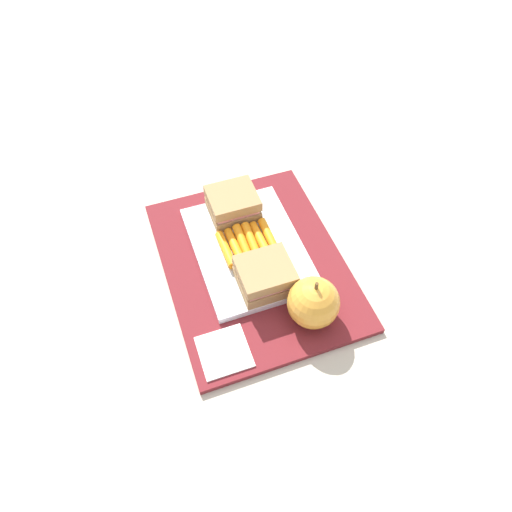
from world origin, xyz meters
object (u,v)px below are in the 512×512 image
(sandwich_half_left, at_px, (233,204))
(paper_napkin, at_px, (224,352))
(food_tray, at_px, (248,248))
(apple, at_px, (313,303))
(sandwich_half_right, at_px, (265,276))
(carrot_sticks_bundle, at_px, (248,243))

(sandwich_half_left, relative_size, paper_napkin, 1.14)
(food_tray, relative_size, apple, 2.64)
(food_tray, xyz_separation_m, sandwich_half_left, (-0.08, 0.00, 0.03))
(food_tray, height_order, apple, apple)
(apple, bearing_deg, paper_napkin, -84.87)
(sandwich_half_right, relative_size, paper_napkin, 1.14)
(carrot_sticks_bundle, bearing_deg, apple, 17.96)
(sandwich_half_right, bearing_deg, sandwich_half_left, 180.00)
(apple, height_order, paper_napkin, apple)
(sandwich_half_left, relative_size, carrot_sticks_bundle, 0.90)
(paper_napkin, bearing_deg, sandwich_half_left, 158.97)
(food_tray, height_order, carrot_sticks_bundle, carrot_sticks_bundle)
(food_tray, height_order, sandwich_half_right, sandwich_half_right)
(food_tray, relative_size, carrot_sticks_bundle, 2.60)
(food_tray, bearing_deg, carrot_sticks_bundle, -133.32)
(sandwich_half_left, height_order, apple, apple)
(food_tray, bearing_deg, apple, 17.83)
(sandwich_half_left, distance_m, sandwich_half_right, 0.16)
(sandwich_half_right, height_order, paper_napkin, sandwich_half_right)
(apple, bearing_deg, sandwich_half_left, -168.11)
(sandwich_half_right, distance_m, carrot_sticks_bundle, 0.08)
(carrot_sticks_bundle, distance_m, paper_napkin, 0.19)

